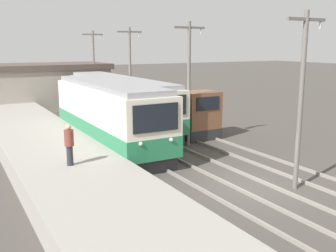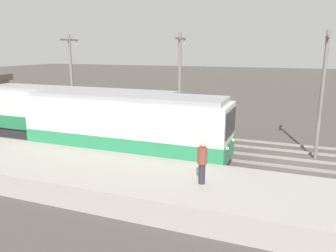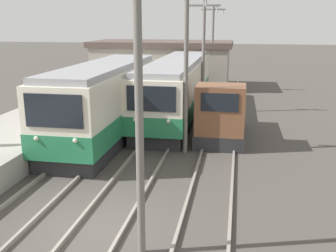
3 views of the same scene
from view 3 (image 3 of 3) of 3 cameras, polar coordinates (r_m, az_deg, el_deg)
The scene contains 12 objects.
ground_plane at distance 12.04m, azimuth -10.77°, elevation -14.35°, with size 200.00×200.00×0.00m, color #47423D.
track_left at distance 13.10m, azimuth -21.73°, elevation -12.34°, with size 1.54×60.00×0.14m.
track_center at distance 11.95m, azimuth -9.86°, elevation -14.19°, with size 1.54×60.00×0.14m.
track_right at distance 11.36m, azimuth 5.08°, elevation -15.65°, with size 1.54×60.00×0.14m.
commuter_train_left at distance 20.21m, azimuth -9.01°, elevation 3.12°, with size 2.84×11.52×3.82m.
commuter_train_center at distance 24.71m, azimuth 1.28°, elevation 5.20°, with size 2.84×14.74×3.58m.
shunting_locomotive at distance 20.30m, azimuth 7.76°, elevation 1.59°, with size 2.40×5.62×3.00m.
catenary_mast_near at distance 9.27m, azimuth -4.18°, elevation 2.79°, with size 2.00×0.20×7.15m.
catenary_mast_mid at distance 17.33m, azimuth 2.66°, elevation 8.47°, with size 2.00×0.20×7.15m.
catenary_mast_far at distance 25.55m, azimuth 5.17°, elevation 10.50°, with size 2.00×0.20×7.15m.
catenary_mast_distant at distance 33.80m, azimuth 6.48°, elevation 11.53°, with size 2.00×0.20×7.15m.
station_building at distance 36.62m, azimuth -0.80°, elevation 9.04°, with size 12.60×6.30×4.13m.
Camera 3 is at (3.97, -9.76, 5.84)m, focal length 42.00 mm.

